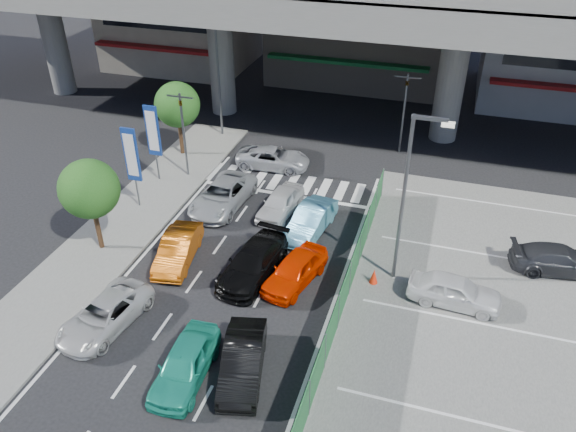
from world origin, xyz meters
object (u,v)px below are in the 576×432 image
(kei_truck_front_right, at_px, (311,221))
(parked_sedan_dgrey, at_px, (559,260))
(wagon_silver_front_left, at_px, (223,195))
(signboard_far, at_px, (153,133))
(street_lamp_left, at_px, (220,67))
(signboard_near, at_px, (132,157))
(sedan_black_mid, at_px, (253,263))
(traffic_cone, at_px, (374,276))
(parked_sedan_white, at_px, (455,291))
(tree_far, at_px, (177,105))
(sedan_white_mid_left, at_px, (105,315))
(taxi_teal_mid, at_px, (185,364))
(tree_near, at_px, (89,189))
(sedan_white_front_mid, at_px, (280,203))
(crossing_wagon_silver, at_px, (273,158))
(taxi_orange_right, at_px, (295,270))
(taxi_orange_left, at_px, (178,249))
(traffic_light_right, at_px, (406,94))
(traffic_light_left, at_px, (182,115))
(hatch_black_mid_right, at_px, (243,361))
(street_lamp_right, at_px, (409,188))

(kei_truck_front_right, distance_m, parked_sedan_dgrey, 11.77)
(wagon_silver_front_left, relative_size, parked_sedan_dgrey, 1.14)
(signboard_far, height_order, kei_truck_front_right, signboard_far)
(street_lamp_left, relative_size, parked_sedan_dgrey, 1.84)
(street_lamp_left, distance_m, signboard_near, 10.19)
(signboard_near, height_order, wagon_silver_front_left, signboard_near)
(sedan_black_mid, height_order, traffic_cone, sedan_black_mid)
(wagon_silver_front_left, relative_size, parked_sedan_white, 1.26)
(tree_far, xyz_separation_m, sedan_white_mid_left, (4.00, -15.12, -2.77))
(tree_far, height_order, taxi_teal_mid, tree_far)
(tree_near, distance_m, sedan_black_mid, 8.27)
(sedan_white_front_mid, relative_size, crossing_wagon_silver, 0.85)
(signboard_far, height_order, tree_far, tree_far)
(signboard_near, xyz_separation_m, wagon_silver_front_left, (4.36, 1.44, -2.37))
(tree_far, distance_m, parked_sedan_white, 20.11)
(taxi_orange_right, relative_size, parked_sedan_white, 1.01)
(sedan_white_mid_left, relative_size, taxi_teal_mid, 1.09)
(wagon_silver_front_left, bearing_deg, taxi_teal_mid, -69.99)
(taxi_orange_left, distance_m, crossing_wagon_silver, 10.40)
(tree_far, xyz_separation_m, crossing_wagon_silver, (6.13, 0.09, -2.76))
(sedan_black_mid, height_order, sedan_white_front_mid, sedan_black_mid)
(tree_near, height_order, taxi_teal_mid, tree_near)
(traffic_light_right, distance_m, tree_far, 14.05)
(kei_truck_front_right, bearing_deg, taxi_teal_mid, -92.43)
(tree_far, relative_size, traffic_cone, 6.51)
(traffic_light_left, relative_size, sedan_white_front_mid, 1.36)
(traffic_light_left, height_order, sedan_black_mid, traffic_light_left)
(traffic_light_right, height_order, sedan_white_front_mid, traffic_light_right)
(traffic_light_left, height_order, sedan_white_mid_left, traffic_light_left)
(tree_far, distance_m, sedan_black_mid, 13.61)
(sedan_black_mid, bearing_deg, signboard_far, 148.26)
(traffic_light_left, xyz_separation_m, signboard_far, (-1.40, -1.01, -0.87))
(street_lamp_left, distance_m, signboard_far, 7.32)
(taxi_orange_right, xyz_separation_m, kei_truck_front_right, (-0.39, 4.07, 0.01))
(kei_truck_front_right, relative_size, crossing_wagon_silver, 0.93)
(tree_far, relative_size, kei_truck_front_right, 1.15)
(taxi_orange_left, relative_size, traffic_cone, 5.52)
(hatch_black_mid_right, xyz_separation_m, crossing_wagon_silver, (-4.14, 15.91, -0.05))
(tree_near, distance_m, sedan_white_front_mid, 9.71)
(signboard_near, distance_m, parked_sedan_white, 17.33)
(street_lamp_left, distance_m, hatch_black_mid_right, 21.62)
(tree_far, height_order, wagon_silver_front_left, tree_far)
(street_lamp_left, xyz_separation_m, taxi_orange_left, (3.38, -13.73, -4.10))
(sedan_white_front_mid, distance_m, parked_sedan_dgrey, 13.82)
(sedan_white_front_mid, bearing_deg, parked_sedan_white, -20.13)
(signboard_near, height_order, sedan_white_mid_left, signboard_near)
(signboard_near, bearing_deg, parked_sedan_white, -10.15)
(traffic_light_left, height_order, street_lamp_right, street_lamp_right)
(taxi_orange_left, height_order, sedan_black_mid, sedan_black_mid)
(signboard_far, relative_size, tree_far, 0.98)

